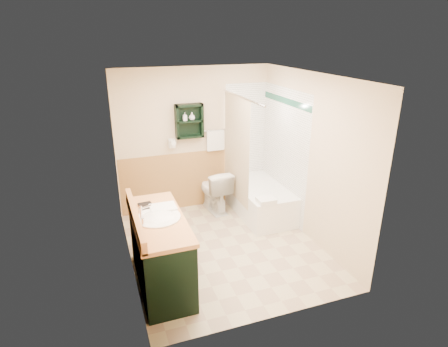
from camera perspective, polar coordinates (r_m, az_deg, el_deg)
floor at (r=5.47m, az=0.10°, el=-11.18°), size 3.00×3.00×0.00m
back_wall at (r=6.33m, az=-4.59°, el=5.17°), size 2.60×0.04×2.40m
left_wall at (r=4.69m, az=-15.24°, el=-1.21°), size 0.04×3.00×2.40m
right_wall at (r=5.51m, az=13.15°, el=2.28°), size 0.04×3.00×2.40m
ceiling at (r=4.67m, az=0.12°, el=14.91°), size 2.60×3.00×0.04m
wainscot_left at (r=4.99m, az=-14.08°, el=-8.63°), size 2.98×2.98×1.00m
wainscot_back at (r=6.52m, az=-4.33°, el=-0.84°), size 2.58×2.58×1.00m
mirror_frame at (r=4.08m, az=-14.21°, el=0.04°), size 1.30×1.30×1.00m
mirror_glass at (r=4.08m, az=-14.14°, el=0.05°), size 1.20×1.20×0.90m
tile_right at (r=6.14m, az=9.01°, el=3.04°), size 1.50×1.50×2.10m
tile_back at (r=6.66m, az=4.11°, el=4.64°), size 0.95×0.95×2.10m
tile_accent at (r=5.94m, az=9.39°, el=10.86°), size 1.50×1.50×0.10m
wall_shelf at (r=6.11m, az=-5.31°, el=7.96°), size 0.45×0.15×0.55m
hair_dryer at (r=6.15m, az=-7.97°, el=4.58°), size 0.10×0.24×0.18m
towel_bar at (r=6.32m, az=-1.38°, el=6.62°), size 0.40×0.06×0.40m
curtain_rod at (r=5.60m, az=2.66°, el=11.56°), size 0.03×1.60×0.03m
shower_curtain at (r=5.96m, az=1.89°, el=3.73°), size 1.05×1.05×1.70m
vanity at (r=4.62m, az=-9.67°, el=-11.60°), size 0.59×1.41×0.89m
bathtub at (r=6.37m, az=5.34°, el=-3.86°), size 0.75×1.50×0.50m
toilet at (r=6.38m, az=-1.49°, el=-2.60°), size 0.49×0.78×0.73m
counter_towel at (r=4.59m, az=-9.26°, el=-5.18°), size 0.31×0.24×0.04m
vanity_book at (r=4.63m, az=-12.85°, el=-3.96°), size 0.16×0.04×0.22m
tub_towel at (r=5.64m, az=6.44°, el=-4.10°), size 0.26×0.22×0.07m
soap_bottle_a at (r=6.07m, az=-5.99°, el=8.31°), size 0.07×0.14×0.06m
soap_bottle_b at (r=6.10m, az=-4.90°, el=8.57°), size 0.14×0.15×0.10m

